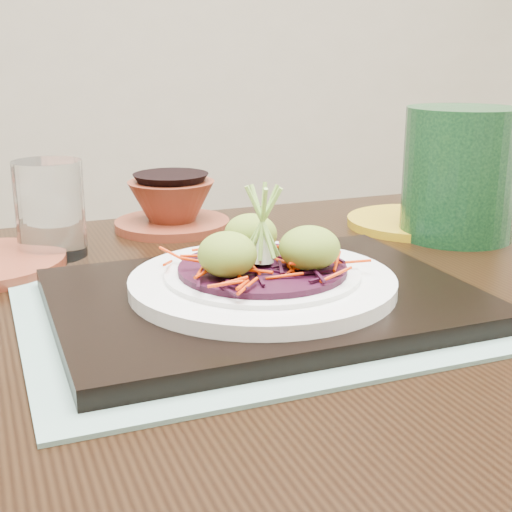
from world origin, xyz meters
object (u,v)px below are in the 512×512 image
object	(u,v)px
yellow_plate	(415,222)
green_jar	(459,174)
serving_tray	(262,298)
dining_table	(255,395)
water_glass	(50,209)
white_plate	(262,281)
terracotta_bowl_set	(172,207)

from	to	relation	value
yellow_plate	green_jar	size ratio (longest dim) A/B	1.12
serving_tray	yellow_plate	distance (m)	0.36
dining_table	green_jar	xyz separation A→B (m)	(0.29, 0.15, 0.17)
water_glass	yellow_plate	bearing A→B (deg)	1.59
white_plate	yellow_plate	distance (m)	0.36
terracotta_bowl_set	yellow_plate	world-z (taller)	terracotta_bowl_set
dining_table	terracotta_bowl_set	xyz separation A→B (m)	(-0.03, 0.29, 0.12)
serving_tray	terracotta_bowl_set	world-z (taller)	terracotta_bowl_set
serving_tray	green_jar	world-z (taller)	green_jar
terracotta_bowl_set	water_glass	bearing A→B (deg)	-149.50
dining_table	yellow_plate	world-z (taller)	yellow_plate
white_plate	terracotta_bowl_set	distance (m)	0.31
serving_tray	terracotta_bowl_set	size ratio (longest dim) A/B	2.11
dining_table	green_jar	bearing A→B (deg)	21.71
white_plate	water_glass	bearing A→B (deg)	127.38
water_glass	terracotta_bowl_set	bearing A→B (deg)	30.50
white_plate	green_jar	distance (m)	0.35
water_glass	yellow_plate	size ratio (longest dim) A/B	0.61
serving_tray	terracotta_bowl_set	distance (m)	0.31
water_glass	terracotta_bowl_set	distance (m)	0.17
yellow_plate	dining_table	bearing A→B (deg)	-141.78
dining_table	terracotta_bowl_set	size ratio (longest dim) A/B	7.08
dining_table	terracotta_bowl_set	world-z (taller)	terracotta_bowl_set
dining_table	water_glass	world-z (taller)	water_glass
green_jar	white_plate	bearing A→B (deg)	-149.05
terracotta_bowl_set	green_jar	bearing A→B (deg)	-22.79
green_jar	yellow_plate	bearing A→B (deg)	108.47
yellow_plate	green_jar	xyz separation A→B (m)	(0.02, -0.06, 0.07)
white_plate	dining_table	bearing A→B (deg)	92.24
terracotta_bowl_set	yellow_plate	distance (m)	0.31
dining_table	serving_tray	distance (m)	0.11
terracotta_bowl_set	green_jar	size ratio (longest dim) A/B	1.09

